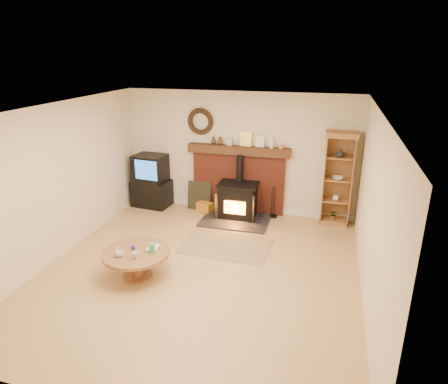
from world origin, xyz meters
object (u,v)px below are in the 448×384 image
(wood_stove, at_px, (237,201))
(coffee_table, at_px, (136,256))
(tv_unit, at_px, (151,182))
(curio_cabinet, at_px, (338,179))

(wood_stove, height_order, coffee_table, wood_stove)
(tv_unit, distance_m, coffee_table, 3.09)
(curio_cabinet, relative_size, coffee_table, 1.81)
(curio_cabinet, bearing_deg, tv_unit, -178.78)
(wood_stove, distance_m, curio_cabinet, 2.09)
(wood_stove, distance_m, coffee_table, 2.88)
(wood_stove, height_order, tv_unit, wood_stove)
(wood_stove, relative_size, tv_unit, 1.17)
(wood_stove, xyz_separation_m, coffee_table, (-0.99, -2.70, -0.01))
(tv_unit, distance_m, curio_cabinet, 4.07)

